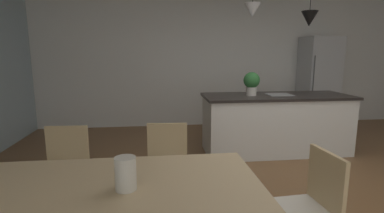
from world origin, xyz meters
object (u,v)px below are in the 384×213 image
Objects in this scene: kitchen_island at (276,123)px; chair_far_left at (64,173)px; dining_table at (96,194)px; potted_plant_on_island at (252,82)px; vase_on_dining_table at (126,174)px; chair_kitchen_end at (307,208)px; chair_far_right at (167,168)px; refrigerator at (318,82)px.

chair_far_left is at bearing -148.30° from kitchen_island.
potted_plant_on_island is at bearing 54.13° from dining_table.
vase_on_dining_table is at bearing -54.96° from chair_far_left.
chair_far_left is at bearing -143.88° from potted_plant_on_island.
chair_far_left is (-0.46, 0.84, -0.19)m from dining_table.
potted_plant_on_island is at bearing 36.12° from chair_far_left.
chair_kitchen_end is at bearing -99.20° from potted_plant_on_island.
vase_on_dining_table is at bearing -106.25° from chair_far_right.
chair_far_right is (0.46, 0.84, -0.19)m from dining_table.
potted_plant_on_island is at bearing 58.08° from vase_on_dining_table.
refrigerator reaches higher than chair_kitchen_end.
chair_far_left is at bearing 118.62° from dining_table.
vase_on_dining_table reaches higher than chair_far_left.
chair_kitchen_end is at bearing -41.91° from chair_far_right.
dining_table is 3.09m from potted_plant_on_island.
kitchen_island is 0.76m from potted_plant_on_island.
chair_far_right is at bearing 61.06° from dining_table.
dining_table is at bearing -61.38° from chair_far_left.
refrigerator is (4.22, 3.18, 0.46)m from chair_far_left.
dining_table is 5.51m from refrigerator.
dining_table is 0.97m from chair_far_left.
chair_far_right is 4.61m from refrigerator.
chair_far_left is 1.18m from vase_on_dining_table.
chair_far_left is 2.47× the size of potted_plant_on_island.
vase_on_dining_table reaches higher than kitchen_island.
refrigerator is at bearing 44.01° from chair_far_right.
refrigerator is 9.35× the size of vase_on_dining_table.
chair_far_left is at bearing 155.72° from chair_kitchen_end.
refrigerator is (2.37, 4.02, 0.46)m from chair_kitchen_end.
refrigerator is at bearing 59.47° from chair_kitchen_end.
chair_kitchen_end is (1.39, 0.00, -0.19)m from dining_table.
chair_far_left reaches higher than dining_table.
vase_on_dining_table is at bearing -24.79° from dining_table.
vase_on_dining_table is (-2.01, -2.56, 0.37)m from kitchen_island.
potted_plant_on_island reaches higher than chair_far_right.
chair_kitchen_end is (1.85, -0.83, 0.00)m from chair_far_left.
chair_kitchen_end is at bearing 4.41° from vase_on_dining_table.
dining_table is at bearing -133.07° from refrigerator.
dining_table is 0.91× the size of kitchen_island.
refrigerator is (1.56, 1.55, 0.47)m from kitchen_island.
dining_table is 2.34× the size of chair_far_right.
chair_far_right is 2.47× the size of potted_plant_on_island.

